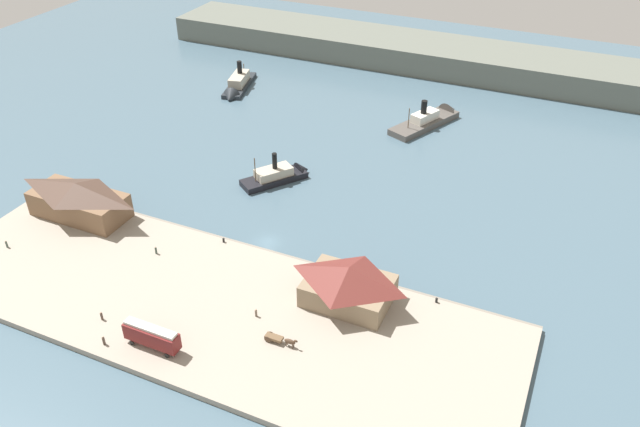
{
  "coord_description": "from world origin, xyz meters",
  "views": [
    {
      "loc": [
        53.16,
        -91.49,
        77.4
      ],
      "look_at": [
        6.66,
        11.35,
        2.0
      ],
      "focal_mm": 35.85,
      "sensor_mm": 36.0,
      "label": 1
    }
  ],
  "objects_px": {
    "ferry_shed_east_terminal": "(348,284)",
    "ferry_mid_harbor": "(432,118)",
    "pedestrian_standing_center": "(7,244)",
    "ferry_outer_harbor": "(237,86)",
    "street_tram": "(152,335)",
    "pedestrian_near_west_shed": "(102,316)",
    "horse_cart": "(280,339)",
    "ferry_shed_central_terminal": "(78,199)",
    "pedestrian_walking_east": "(104,341)",
    "mooring_post_east": "(437,300)",
    "ferry_approaching_west": "(281,175)",
    "mooring_post_west": "(224,240)",
    "pedestrian_by_tram": "(156,250)",
    "pedestrian_at_waters_edge": "(256,313)"
  },
  "relations": [
    {
      "from": "ferry_shed_east_terminal",
      "to": "mooring_post_west",
      "type": "height_order",
      "value": "ferry_shed_east_terminal"
    },
    {
      "from": "pedestrian_standing_center",
      "to": "ferry_shed_east_terminal",
      "type": "bearing_deg",
      "value": 11.17
    },
    {
      "from": "ferry_shed_east_terminal",
      "to": "mooring_post_east",
      "type": "relative_size",
      "value": 17.03
    },
    {
      "from": "mooring_post_east",
      "to": "ferry_mid_harbor",
      "type": "distance_m",
      "value": 76.53
    },
    {
      "from": "pedestrian_near_west_shed",
      "to": "pedestrian_by_tram",
      "type": "bearing_deg",
      "value": 98.4
    },
    {
      "from": "pedestrian_walking_east",
      "to": "ferry_mid_harbor",
      "type": "relative_size",
      "value": 0.07
    },
    {
      "from": "ferry_mid_harbor",
      "to": "ferry_outer_harbor",
      "type": "relative_size",
      "value": 1.14
    },
    {
      "from": "pedestrian_at_waters_edge",
      "to": "ferry_outer_harbor",
      "type": "distance_m",
      "value": 103.04
    },
    {
      "from": "pedestrian_near_west_shed",
      "to": "mooring_post_east",
      "type": "distance_m",
      "value": 58.38
    },
    {
      "from": "street_tram",
      "to": "mooring_post_east",
      "type": "xyz_separation_m",
      "value": [
        39.24,
        29.63,
        -2.08
      ]
    },
    {
      "from": "ferry_shed_central_terminal",
      "to": "pedestrian_near_west_shed",
      "type": "distance_m",
      "value": 35.13
    },
    {
      "from": "pedestrian_standing_center",
      "to": "ferry_outer_harbor",
      "type": "height_order",
      "value": "ferry_outer_harbor"
    },
    {
      "from": "ferry_approaching_west",
      "to": "horse_cart",
      "type": "bearing_deg",
      "value": -62.86
    },
    {
      "from": "horse_cart",
      "to": "ferry_shed_east_terminal",
      "type": "bearing_deg",
      "value": 67.08
    },
    {
      "from": "pedestrian_walking_east",
      "to": "mooring_post_east",
      "type": "xyz_separation_m",
      "value": [
        46.95,
        32.53,
        -0.36
      ]
    },
    {
      "from": "ferry_mid_harbor",
      "to": "horse_cart",
      "type": "bearing_deg",
      "value": -89.3
    },
    {
      "from": "ferry_shed_east_terminal",
      "to": "ferry_mid_harbor",
      "type": "distance_m",
      "value": 79.68
    },
    {
      "from": "mooring_post_west",
      "to": "ferry_mid_harbor",
      "type": "height_order",
      "value": "ferry_mid_harbor"
    },
    {
      "from": "street_tram",
      "to": "ferry_approaching_west",
      "type": "height_order",
      "value": "ferry_approaching_west"
    },
    {
      "from": "horse_cart",
      "to": "ferry_approaching_west",
      "type": "xyz_separation_m",
      "value": [
        -25.04,
        48.83,
        -0.79
      ]
    },
    {
      "from": "ferry_approaching_west",
      "to": "mooring_post_west",
      "type": "bearing_deg",
      "value": -86.54
    },
    {
      "from": "mooring_post_east",
      "to": "pedestrian_at_waters_edge",
      "type": "bearing_deg",
      "value": -149.24
    },
    {
      "from": "mooring_post_east",
      "to": "pedestrian_standing_center",
      "type": "bearing_deg",
      "value": -166.81
    },
    {
      "from": "pedestrian_near_west_shed",
      "to": "ferry_mid_harbor",
      "type": "height_order",
      "value": "ferry_mid_harbor"
    },
    {
      "from": "street_tram",
      "to": "pedestrian_near_west_shed",
      "type": "bearing_deg",
      "value": 172.26
    },
    {
      "from": "mooring_post_west",
      "to": "mooring_post_east",
      "type": "bearing_deg",
      "value": 0.08
    },
    {
      "from": "ferry_shed_east_terminal",
      "to": "ferry_mid_harbor",
      "type": "bearing_deg",
      "value": 95.24
    },
    {
      "from": "pedestrian_at_waters_edge",
      "to": "mooring_post_west",
      "type": "height_order",
      "value": "pedestrian_at_waters_edge"
    },
    {
      "from": "ferry_shed_east_terminal",
      "to": "pedestrian_near_west_shed",
      "type": "height_order",
      "value": "ferry_shed_east_terminal"
    },
    {
      "from": "horse_cart",
      "to": "pedestrian_at_waters_edge",
      "type": "relative_size",
      "value": 3.63
    },
    {
      "from": "ferry_shed_central_terminal",
      "to": "mooring_post_east",
      "type": "xyz_separation_m",
      "value": [
        76.8,
        4.15,
        -3.59
      ]
    },
    {
      "from": "mooring_post_west",
      "to": "pedestrian_standing_center",
      "type": "bearing_deg",
      "value": -153.37
    },
    {
      "from": "street_tram",
      "to": "pedestrian_walking_east",
      "type": "height_order",
      "value": "street_tram"
    },
    {
      "from": "ferry_shed_central_terminal",
      "to": "pedestrian_walking_east",
      "type": "height_order",
      "value": "ferry_shed_central_terminal"
    },
    {
      "from": "horse_cart",
      "to": "mooring_post_east",
      "type": "bearing_deg",
      "value": 44.61
    },
    {
      "from": "pedestrian_by_tram",
      "to": "ferry_mid_harbor",
      "type": "bearing_deg",
      "value": 68.57
    },
    {
      "from": "street_tram",
      "to": "mooring_post_west",
      "type": "bearing_deg",
      "value": 99.17
    },
    {
      "from": "pedestrian_by_tram",
      "to": "pedestrian_near_west_shed",
      "type": "bearing_deg",
      "value": -81.6
    },
    {
      "from": "mooring_post_west",
      "to": "ferry_approaching_west",
      "type": "distance_m",
      "value": 28.53
    },
    {
      "from": "ferry_outer_harbor",
      "to": "pedestrian_at_waters_edge",
      "type": "bearing_deg",
      "value": -57.66
    },
    {
      "from": "pedestrian_walking_east",
      "to": "ferry_mid_harbor",
      "type": "xyz_separation_m",
      "value": [
        25.12,
        105.88,
        -0.73
      ]
    },
    {
      "from": "horse_cart",
      "to": "mooring_post_east",
      "type": "xyz_separation_m",
      "value": [
        20.69,
        20.41,
        -0.48
      ]
    },
    {
      "from": "ferry_shed_central_terminal",
      "to": "pedestrian_walking_east",
      "type": "bearing_deg",
      "value": -43.55
    },
    {
      "from": "ferry_shed_central_terminal",
      "to": "pedestrian_standing_center",
      "type": "relative_size",
      "value": 13.12
    },
    {
      "from": "pedestrian_walking_east",
      "to": "ferry_shed_central_terminal",
      "type": "bearing_deg",
      "value": 136.45
    },
    {
      "from": "pedestrian_at_waters_edge",
      "to": "ferry_mid_harbor",
      "type": "height_order",
      "value": "ferry_mid_harbor"
    },
    {
      "from": "pedestrian_standing_center",
      "to": "ferry_outer_harbor",
      "type": "xyz_separation_m",
      "value": [
        -0.21,
        90.01,
        -0.51
      ]
    },
    {
      "from": "pedestrian_standing_center",
      "to": "mooring_post_east",
      "type": "height_order",
      "value": "pedestrian_standing_center"
    },
    {
      "from": "pedestrian_walking_east",
      "to": "mooring_post_west",
      "type": "relative_size",
      "value": 1.97
    },
    {
      "from": "pedestrian_standing_center",
      "to": "pedestrian_near_west_shed",
      "type": "relative_size",
      "value": 0.95
    }
  ]
}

